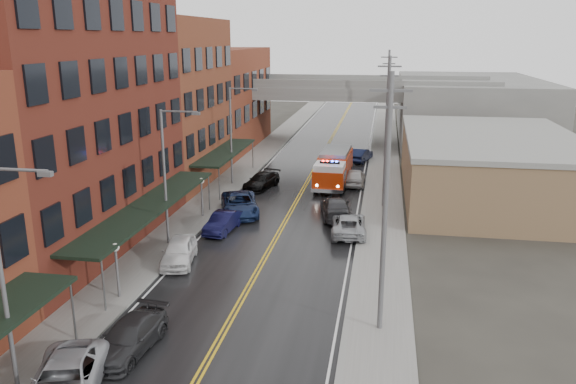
{
  "coord_description": "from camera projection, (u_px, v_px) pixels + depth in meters",
  "views": [
    {
      "loc": [
        6.99,
        -9.16,
        13.38
      ],
      "look_at": [
        0.63,
        27.7,
        3.0
      ],
      "focal_mm": 35.0,
      "sensor_mm": 36.0,
      "label": 1
    }
  ],
  "objects": [
    {
      "name": "road",
      "position": [
        285.0,
        222.0,
        41.9
      ],
      "size": [
        11.0,
        160.0,
        0.02
      ],
      "primitive_type": "cube",
      "color": "black",
      "rests_on": "ground"
    },
    {
      "name": "sidewalk_left",
      "position": [
        192.0,
        216.0,
        43.08
      ],
      "size": [
        3.0,
        160.0,
        0.15
      ],
      "primitive_type": "cube",
      "color": "slate",
      "rests_on": "ground"
    },
    {
      "name": "sidewalk_right",
      "position": [
        384.0,
        227.0,
        40.69
      ],
      "size": [
        3.0,
        160.0,
        0.15
      ],
      "primitive_type": "cube",
      "color": "slate",
      "rests_on": "ground"
    },
    {
      "name": "curb_left",
      "position": [
        212.0,
        217.0,
        42.81
      ],
      "size": [
        0.3,
        160.0,
        0.15
      ],
      "primitive_type": "cube",
      "color": "gray",
      "rests_on": "ground"
    },
    {
      "name": "curb_right",
      "position": [
        361.0,
        225.0,
        40.96
      ],
      "size": [
        0.3,
        160.0,
        0.15
      ],
      "primitive_type": "cube",
      "color": "gray",
      "rests_on": "ground"
    },
    {
      "name": "brick_building_b",
      "position": [
        56.0,
        109.0,
        35.03
      ],
      "size": [
        9.0,
        20.0,
        18.0
      ],
      "primitive_type": "cube",
      "color": "#541E16",
      "rests_on": "ground"
    },
    {
      "name": "brick_building_c",
      "position": [
        164.0,
        102.0,
        52.05
      ],
      "size": [
        9.0,
        15.0,
        15.0
      ],
      "primitive_type": "cube",
      "color": "brown",
      "rests_on": "ground"
    },
    {
      "name": "brick_building_far",
      "position": [
        218.0,
        99.0,
        69.06
      ],
      "size": [
        9.0,
        20.0,
        12.0
      ],
      "primitive_type": "cube",
      "color": "brown",
      "rests_on": "ground"
    },
    {
      "name": "tan_building",
      "position": [
        489.0,
        168.0,
        48.11
      ],
      "size": [
        14.0,
        22.0,
        5.0
      ],
      "primitive_type": "cube",
      "color": "brown",
      "rests_on": "ground"
    },
    {
      "name": "right_far_block",
      "position": [
        467.0,
        108.0,
        75.87
      ],
      "size": [
        18.0,
        30.0,
        8.0
      ],
      "primitive_type": "cube",
      "color": "slate",
      "rests_on": "ground"
    },
    {
      "name": "awning_1",
      "position": [
        150.0,
        206.0,
        35.69
      ],
      "size": [
        2.6,
        18.0,
        3.09
      ],
      "color": "black",
      "rests_on": "ground"
    },
    {
      "name": "awning_2",
      "position": [
        226.0,
        152.0,
        52.3
      ],
      "size": [
        2.6,
        13.0,
        3.09
      ],
      "color": "black",
      "rests_on": "ground"
    },
    {
      "name": "globe_lamp_1",
      "position": [
        116.0,
        258.0,
        29.04
      ],
      "size": [
        0.44,
        0.44,
        3.12
      ],
      "color": "#59595B",
      "rests_on": "ground"
    },
    {
      "name": "globe_lamp_2",
      "position": [
        202.0,
        189.0,
        42.33
      ],
      "size": [
        0.44,
        0.44,
        3.12
      ],
      "color": "#59595B",
      "rests_on": "ground"
    },
    {
      "name": "street_lamp_0",
      "position": [
        6.0,
        267.0,
        20.7
      ],
      "size": [
        2.64,
        0.22,
        9.0
      ],
      "color": "#59595B",
      "rests_on": "ground"
    },
    {
      "name": "street_lamp_1",
      "position": [
        168.0,
        169.0,
        35.89
      ],
      "size": [
        2.64,
        0.22,
        9.0
      ],
      "color": "#59595B",
      "rests_on": "ground"
    },
    {
      "name": "street_lamp_2",
      "position": [
        233.0,
        130.0,
        51.09
      ],
      "size": [
        2.64,
        0.22,
        9.0
      ],
      "color": "#59595B",
      "rests_on": "ground"
    },
    {
      "name": "utility_pole_0",
      "position": [
        385.0,
        202.0,
        24.79
      ],
      "size": [
        1.8,
        0.24,
        12.0
      ],
      "color": "#59595B",
      "rests_on": "ground"
    },
    {
      "name": "utility_pole_1",
      "position": [
        387.0,
        130.0,
        43.79
      ],
      "size": [
        1.8,
        0.24,
        12.0
      ],
      "color": "#59595B",
      "rests_on": "ground"
    },
    {
      "name": "utility_pole_2",
      "position": [
        387.0,
        102.0,
        62.78
      ],
      "size": [
        1.8,
        0.24,
        12.0
      ],
      "color": "#59595B",
      "rests_on": "ground"
    },
    {
      "name": "overpass",
      "position": [
        329.0,
        97.0,
        70.69
      ],
      "size": [
        40.0,
        10.0,
        7.5
      ],
      "color": "slate",
      "rests_on": "ground"
    },
    {
      "name": "fire_truck",
      "position": [
        334.0,
        167.0,
        51.92
      ],
      "size": [
        3.69,
        8.65,
        3.12
      ],
      "rotation": [
        0.0,
        0.0,
        -0.04
      ],
      "color": "#B52908",
      "rests_on": "ground"
    },
    {
      "name": "parked_car_left_2",
      "position": [
        65.0,
        382.0,
        21.21
      ],
      "size": [
        4.0,
        6.01,
        1.53
      ],
      "primitive_type": "imported",
      "rotation": [
        0.0,
        0.0,
        0.29
      ],
      "color": "#9C9EA3",
      "rests_on": "ground"
    },
    {
      "name": "parked_car_left_3",
      "position": [
        129.0,
        337.0,
        24.55
      ],
      "size": [
        2.34,
        4.91,
        1.38
      ],
      "primitive_type": "imported",
      "rotation": [
        0.0,
        0.0,
        -0.09
      ],
      "color": "#252527",
      "rests_on": "ground"
    },
    {
      "name": "parked_car_left_4",
      "position": [
        179.0,
        251.0,
        34.16
      ],
      "size": [
        2.61,
        4.77,
        1.54
      ],
      "primitive_type": "imported",
      "rotation": [
        0.0,
        0.0,
        0.18
      ],
      "color": "white",
      "rests_on": "ground"
    },
    {
      "name": "parked_car_left_5",
      "position": [
        223.0,
        222.0,
        39.71
      ],
      "size": [
        1.95,
        4.35,
        1.39
      ],
      "primitive_type": "imported",
      "rotation": [
        0.0,
        0.0,
        -0.12
      ],
      "color": "black",
      "rests_on": "ground"
    },
    {
      "name": "parked_car_left_6",
      "position": [
        240.0,
        204.0,
        43.59
      ],
      "size": [
        4.41,
        6.45,
        1.64
      ],
      "primitive_type": "imported",
      "rotation": [
        0.0,
        0.0,
        0.32
      ],
      "color": "#111F43",
      "rests_on": "ground"
    },
    {
      "name": "parked_car_left_7",
      "position": [
        262.0,
        181.0,
        51.08
      ],
      "size": [
        3.11,
        5.13,
        1.39
      ],
      "primitive_type": "imported",
      "rotation": [
        0.0,
        0.0,
        -0.26
      ],
      "color": "black",
      "rests_on": "ground"
    },
    {
      "name": "parked_car_right_0",
      "position": [
        348.0,
        224.0,
        39.21
      ],
      "size": [
        2.74,
        5.29,
        1.43
      ],
      "primitive_type": "imported",
      "rotation": [
        0.0,
        0.0,
        3.22
      ],
      "color": "#979A9E",
      "rests_on": "ground"
    },
    {
      "name": "parked_car_right_1",
      "position": [
        336.0,
        208.0,
        42.81
      ],
      "size": [
        3.05,
        5.64,
        1.55
      ],
      "primitive_type": "imported",
      "rotation": [
        0.0,
        0.0,
        3.31
      ],
      "color": "#2B2B2D",
      "rests_on": "ground"
    },
    {
      "name": "parked_car_right_2",
      "position": [
        355.0,
        177.0,
        52.16
      ],
      "size": [
        1.83,
        4.52,
        1.54
      ],
      "primitive_type": "imported",
      "rotation": [
        0.0,
        0.0,
        3.14
      ],
      "color": "#B5B5B5",
      "rests_on": "ground"
    },
    {
      "name": "parked_car_right_3",
      "position": [
        361.0,
        155.0,
        62.04
      ],
      "size": [
        2.64,
        4.75,
        1.48
      ],
      "primitive_type": "imported",
      "rotation": [
        0.0,
        0.0,
        2.89
      ],
      "color": "black",
      "rests_on": "ground"
    }
  ]
}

